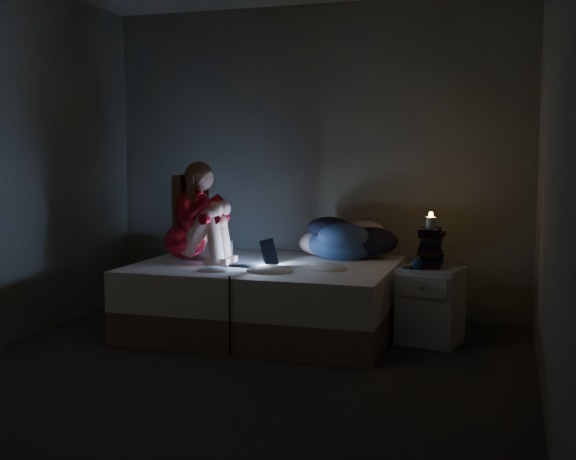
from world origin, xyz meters
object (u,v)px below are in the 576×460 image
at_px(bed, 266,298).
at_px(laptop, 253,252).
at_px(candle, 431,224).
at_px(phone, 414,268).
at_px(woman, 185,212).
at_px(nightstand, 430,305).

height_order(bed, laptop, laptop).
bearing_deg(candle, phone, -136.54).
relative_size(woman, phone, 5.55).
relative_size(nightstand, phone, 3.92).
xyz_separation_m(bed, woman, (-0.61, -0.13, 0.65)).
relative_size(woman, candle, 9.72).
relative_size(bed, nightstand, 3.50).
relative_size(bed, woman, 2.47).
relative_size(laptop, phone, 2.21).
bearing_deg(phone, bed, -159.78).
relative_size(nightstand, candle, 6.86).
distance_m(candle, phone, 0.33).
distance_m(woman, phone, 1.77).
bearing_deg(bed, laptop, -106.23).
xyz_separation_m(bed, laptop, (-0.05, -0.16, 0.37)).
bearing_deg(laptop, candle, 15.25).
relative_size(bed, candle, 24.01).
bearing_deg(laptop, phone, 11.48).
distance_m(bed, laptop, 0.41).
distance_m(woman, candle, 1.84).
height_order(nightstand, candle, candle).
bearing_deg(candle, nightstand, -40.18).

